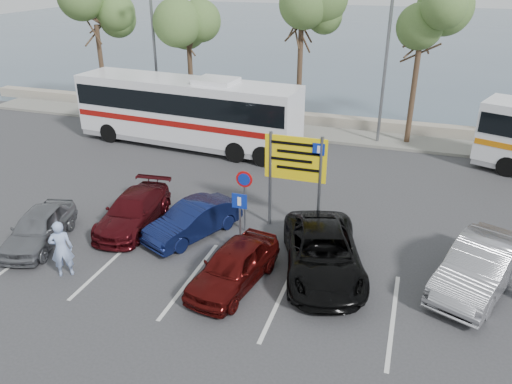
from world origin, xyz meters
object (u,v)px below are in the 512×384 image
(street_lamp_right, at_px, (386,56))
(direction_sign, at_px, (295,166))
(car_maroon, at_px, (133,211))
(suv_black, at_px, (323,253))
(car_red, at_px, (234,266))
(coach_bus_left, at_px, (187,114))
(car_silver_b, at_px, (480,266))
(car_blue, at_px, (193,220))
(street_lamp_left, at_px, (153,44))
(car_silver_a, at_px, (39,228))
(pedestrian_near, at_px, (61,249))

(street_lamp_right, distance_m, direction_sign, 10.73)
(street_lamp_right, bearing_deg, direction_sign, -100.94)
(car_maroon, bearing_deg, suv_black, -12.12)
(car_maroon, height_order, car_red, car_red)
(direction_sign, height_order, car_maroon, direction_sign)
(direction_sign, relative_size, coach_bus_left, 0.30)
(street_lamp_right, distance_m, car_silver_b, 13.49)
(car_red, bearing_deg, car_blue, 146.25)
(direction_sign, bearing_deg, suv_black, -58.32)
(street_lamp_left, relative_size, car_blue, 2.15)
(car_silver_a, bearing_deg, street_lamp_left, 88.27)
(car_blue, height_order, pedestrian_near, pedestrian_near)
(car_blue, relative_size, suv_black, 0.75)
(car_blue, xyz_separation_m, suv_black, (4.80, -0.85, 0.08))
(street_lamp_right, distance_m, coach_bus_left, 10.48)
(street_lamp_right, height_order, pedestrian_near, street_lamp_right)
(street_lamp_right, height_order, car_silver_a, street_lamp_right)
(coach_bus_left, bearing_deg, suv_black, -46.29)
(street_lamp_left, distance_m, coach_bus_left, 5.65)
(street_lamp_right, relative_size, pedestrian_near, 4.27)
(street_lamp_left, bearing_deg, direction_sign, -43.17)
(car_silver_b, height_order, pedestrian_near, pedestrian_near)
(coach_bus_left, bearing_deg, car_blue, -63.67)
(street_lamp_right, height_order, coach_bus_left, street_lamp_right)
(street_lamp_left, height_order, car_silver_a, street_lamp_left)
(car_maroon, bearing_deg, car_blue, -5.38)
(car_silver_a, xyz_separation_m, car_blue, (4.80, 2.17, -0.00))
(coach_bus_left, relative_size, pedestrian_near, 6.46)
(direction_sign, height_order, coach_bus_left, coach_bus_left)
(car_silver_a, relative_size, car_red, 0.96)
(car_maroon, relative_size, suv_black, 0.84)
(direction_sign, height_order, car_silver_b, direction_sign)
(suv_black, relative_size, car_silver_b, 1.10)
(street_lamp_right, height_order, suv_black, street_lamp_right)
(street_lamp_left, bearing_deg, suv_black, -45.66)
(street_lamp_right, relative_size, car_red, 2.11)
(pedestrian_near, bearing_deg, direction_sign, -173.36)
(street_lamp_left, relative_size, direction_sign, 2.23)
(car_blue, xyz_separation_m, car_maroon, (-2.40, 0.00, -0.01))
(coach_bus_left, xyz_separation_m, car_red, (6.68, -10.96, -1.08))
(car_silver_a, height_order, car_blue, car_silver_a)
(coach_bus_left, relative_size, car_blue, 3.25)
(suv_black, height_order, car_silver_b, car_silver_b)
(street_lamp_right, bearing_deg, car_silver_b, -71.27)
(suv_black, bearing_deg, car_silver_b, -8.90)
(coach_bus_left, distance_m, car_maroon, 8.91)
(car_maroon, height_order, car_silver_b, car_silver_b)
(car_silver_b, bearing_deg, suv_black, -150.02)
(car_blue, relative_size, car_maroon, 0.90)
(street_lamp_left, bearing_deg, car_maroon, -65.90)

